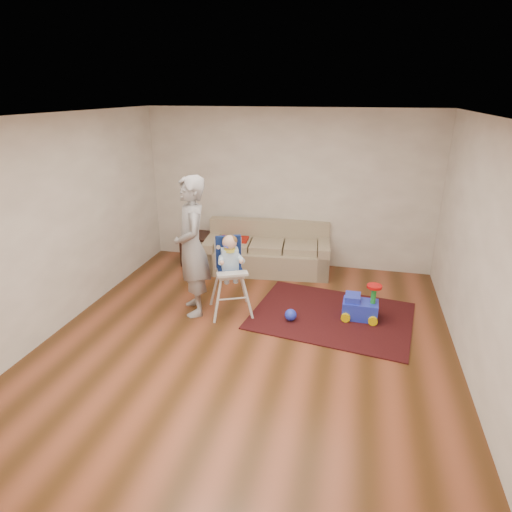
% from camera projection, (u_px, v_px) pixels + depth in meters
% --- Properties ---
extents(ground, '(5.50, 5.50, 0.00)m').
position_uv_depth(ground, '(249.00, 341.00, 5.38)').
color(ground, '#4A2B12').
rests_on(ground, ground).
extents(room_envelope, '(5.04, 5.52, 2.72)m').
position_uv_depth(room_envelope, '(258.00, 185.00, 5.17)').
color(room_envelope, beige).
rests_on(room_envelope, ground).
extents(sofa, '(2.20, 1.08, 0.82)m').
position_uv_depth(sofa, '(267.00, 248.00, 7.37)').
color(sofa, '#9C8E6A').
rests_on(sofa, ground).
extents(side_table, '(0.54, 0.54, 0.54)m').
position_uv_depth(side_table, '(199.00, 249.00, 7.74)').
color(side_table, black).
rests_on(side_table, ground).
extents(area_rug, '(2.34, 1.88, 0.02)m').
position_uv_depth(area_rug, '(332.00, 316.00, 5.97)').
color(area_rug, black).
rests_on(area_rug, ground).
extents(ride_on_toy, '(0.48, 0.35, 0.51)m').
position_uv_depth(ride_on_toy, '(361.00, 301.00, 5.81)').
color(ride_on_toy, blue).
rests_on(ride_on_toy, area_rug).
extents(toy_ball, '(0.16, 0.16, 0.16)m').
position_uv_depth(toy_ball, '(291.00, 315.00, 5.81)').
color(toy_ball, blue).
rests_on(toy_ball, area_rug).
extents(high_chair, '(0.71, 0.71, 1.16)m').
position_uv_depth(high_chair, '(230.00, 276.00, 5.89)').
color(high_chair, silver).
rests_on(high_chair, ground).
extents(adult, '(0.75, 0.84, 1.94)m').
position_uv_depth(adult, '(192.00, 247.00, 5.77)').
color(adult, gray).
rests_on(adult, ground).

